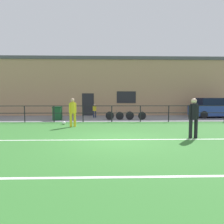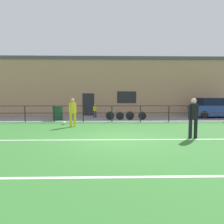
# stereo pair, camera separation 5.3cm
# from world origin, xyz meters

# --- Properties ---
(ground) EXTENTS (60.00, 44.00, 0.04)m
(ground) POSITION_xyz_m (0.00, 0.00, -0.02)
(ground) COLOR #33702D
(field_line_touchline) EXTENTS (36.00, 0.11, 0.00)m
(field_line_touchline) POSITION_xyz_m (0.00, 0.09, 0.00)
(field_line_touchline) COLOR white
(field_line_touchline) RESTS_ON ground
(field_line_hash) EXTENTS (36.00, 0.11, 0.00)m
(field_line_hash) POSITION_xyz_m (0.00, -3.71, 0.00)
(field_line_hash) COLOR white
(field_line_hash) RESTS_ON ground
(pavement_strip) EXTENTS (48.00, 5.00, 0.02)m
(pavement_strip) POSITION_xyz_m (0.00, 8.50, 0.01)
(pavement_strip) COLOR slate
(pavement_strip) RESTS_ON ground
(perimeter_fence) EXTENTS (36.07, 0.07, 1.15)m
(perimeter_fence) POSITION_xyz_m (0.00, 6.00, 0.75)
(perimeter_fence) COLOR black
(perimeter_fence) RESTS_ON ground
(clubhouse_facade) EXTENTS (28.00, 2.56, 5.56)m
(clubhouse_facade) POSITION_xyz_m (-0.00, 12.20, 2.79)
(clubhouse_facade) COLOR tan
(clubhouse_facade) RESTS_ON ground
(player_goalkeeper) EXTENTS (0.45, 0.29, 1.66)m
(player_goalkeeper) POSITION_xyz_m (3.26, 0.34, 0.94)
(player_goalkeeper) COLOR black
(player_goalkeeper) RESTS_ON ground
(player_striker) EXTENTS (0.40, 0.29, 1.66)m
(player_striker) POSITION_xyz_m (-2.34, 3.79, 0.94)
(player_striker) COLOR gold
(player_striker) RESTS_ON ground
(soccer_ball_match) EXTENTS (0.23, 0.23, 0.23)m
(soccer_ball_match) POSITION_xyz_m (-3.07, 4.73, 0.11)
(soccer_ball_match) COLOR white
(soccer_ball_match) RESTS_ON ground
(spectator_child) EXTENTS (0.30, 0.20, 1.16)m
(spectator_child) POSITION_xyz_m (-1.37, 8.98, 0.68)
(spectator_child) COLOR #232D4C
(spectator_child) RESTS_ON pavement_strip
(parked_car_red) EXTENTS (4.24, 1.77, 1.65)m
(parked_car_red) POSITION_xyz_m (8.90, 8.82, 0.80)
(parked_car_red) COLOR #28428E
(parked_car_red) RESTS_ON pavement_strip
(bicycle_parked_0) EXTENTS (2.16, 0.04, 0.73)m
(bicycle_parked_0) POSITION_xyz_m (0.64, 7.20, 0.35)
(bicycle_parked_0) COLOR black
(bicycle_parked_0) RESTS_ON pavement_strip
(bicycle_parked_1) EXTENTS (2.31, 0.04, 0.71)m
(bicycle_parked_1) POSITION_xyz_m (1.48, 7.20, 0.34)
(bicycle_parked_1) COLOR black
(bicycle_parked_1) RESTS_ON pavement_strip
(trash_bin_0) EXTENTS (0.65, 0.55, 1.02)m
(trash_bin_0) POSITION_xyz_m (-4.05, 7.18, 0.53)
(trash_bin_0) COLOR #194C28
(trash_bin_0) RESTS_ON pavement_strip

